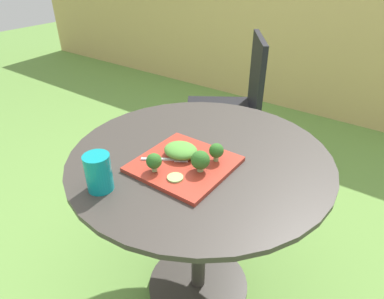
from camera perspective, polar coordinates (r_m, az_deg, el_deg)
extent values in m
plane|color=#669342|center=(1.65, 1.04, -22.53)|extent=(12.00, 12.00, 0.00)
cube|color=tan|center=(3.10, 25.89, 15.70)|extent=(8.00, 0.08, 1.30)
cylinder|color=#38332D|center=(1.15, 1.37, -1.16)|extent=(0.90, 0.90, 0.02)
cylinder|color=#38332D|center=(1.36, 1.19, -13.30)|extent=(0.06, 0.06, 0.66)
cylinder|color=#38332D|center=(1.63, 1.05, -22.11)|extent=(0.44, 0.44, 0.04)
cube|color=black|center=(2.13, 5.01, 6.41)|extent=(0.61, 0.61, 0.03)
cube|color=black|center=(2.06, 11.00, 12.27)|extent=(0.26, 0.37, 0.45)
cylinder|color=black|center=(2.39, 0.31, 3.60)|extent=(0.02, 0.02, 0.43)
cylinder|color=black|center=(2.08, -0.08, -1.02)|extent=(0.02, 0.02, 0.43)
cylinder|color=black|center=(2.40, 8.93, 3.38)|extent=(0.02, 0.02, 0.43)
cylinder|color=black|center=(2.10, 9.81, -1.24)|extent=(0.02, 0.02, 0.43)
cube|color=#AD3323|center=(1.08, -1.46, -2.47)|extent=(0.29, 0.29, 0.01)
cylinder|color=#0F8C93|center=(0.99, -15.68, -3.81)|extent=(0.08, 0.08, 0.11)
cylinder|color=#0D777D|center=(1.00, -15.54, -4.61)|extent=(0.07, 0.07, 0.08)
cube|color=silver|center=(1.09, -5.87, -1.65)|extent=(0.10, 0.07, 0.00)
cube|color=silver|center=(1.09, -1.85, -1.71)|extent=(0.05, 0.04, 0.00)
ellipsoid|color=#519338|center=(1.10, -1.95, -0.15)|extent=(0.12, 0.10, 0.04)
cylinder|color=#99B770|center=(1.09, 4.14, -1.48)|extent=(0.02, 0.02, 0.02)
sphere|color=#2D6623|center=(1.07, 4.19, -0.18)|extent=(0.05, 0.05, 0.05)
cylinder|color=#99B770|center=(1.04, -6.43, -3.28)|extent=(0.02, 0.02, 0.02)
sphere|color=#2D6623|center=(1.02, -6.52, -1.97)|extent=(0.05, 0.05, 0.05)
cylinder|color=#99B770|center=(1.04, 1.42, -3.30)|extent=(0.02, 0.02, 0.01)
sphere|color=#2D6623|center=(1.02, 1.44, -1.81)|extent=(0.06, 0.06, 0.06)
cylinder|color=#8EB766|center=(1.01, -2.89, -4.82)|extent=(0.05, 0.05, 0.01)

